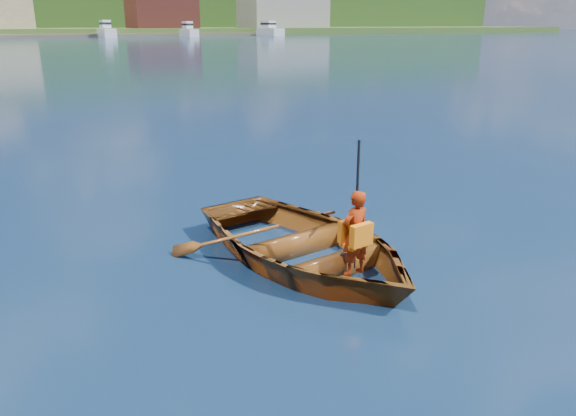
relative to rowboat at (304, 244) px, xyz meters
name	(u,v)px	position (x,y,z in m)	size (l,w,h in m)	color
ground	(251,287)	(-1.03, -0.39, -0.28)	(600.00, 600.00, 0.00)	#112C42
rowboat	(304,244)	(0.00, 0.00, 0.00)	(3.59, 4.59, 0.87)	#673110
child_paddler	(355,233)	(0.29, -0.87, 0.41)	(0.47, 0.39, 1.80)	#9E2608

